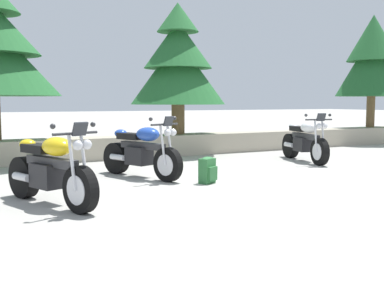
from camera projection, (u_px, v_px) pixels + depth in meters
The scene contains 8 objects.
ground_plane at pixel (263, 186), 7.71m from camera, with size 120.00×120.00×0.00m, color #A3A099.
stone_wall at pixel (155, 146), 11.93m from camera, with size 36.00×0.80×0.55m, color #A89E89.
motorcycle_yellow_near_left at pixel (51, 171), 6.22m from camera, with size 1.00×1.98×1.18m.
motorcycle_blue_centre at pixel (142, 152), 8.51m from camera, with size 1.00×1.98×1.18m.
motorcycle_white_far_right at pixel (305, 141), 10.82m from camera, with size 0.79×2.04×1.18m.
rider_backpack at pixel (207, 170), 7.94m from camera, with size 0.35×0.34×0.47m.
pine_tree_mid_left at pixel (178, 62), 12.13m from camera, with size 2.55×2.55×3.52m.
pine_tree_mid_right at pixel (373, 58), 15.39m from camera, with size 2.39×2.39×3.82m.
Camera 1 is at (-4.56, -6.21, 1.43)m, focal length 42.23 mm.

